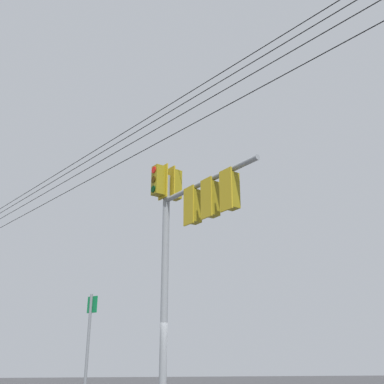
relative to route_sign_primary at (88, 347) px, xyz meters
The scene contains 3 objects.
signal_mast_assembly 3.93m from the route_sign_primary, behind, with size 2.31×3.73×7.02m.
route_sign_primary is the anchor object (origin of this frame).
overhead_wire_span 7.14m from the route_sign_primary, 117.47° to the right, with size 17.41×25.90×1.41m.
Camera 1 is at (2.05, 12.90, 1.64)m, focal length 42.22 mm.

